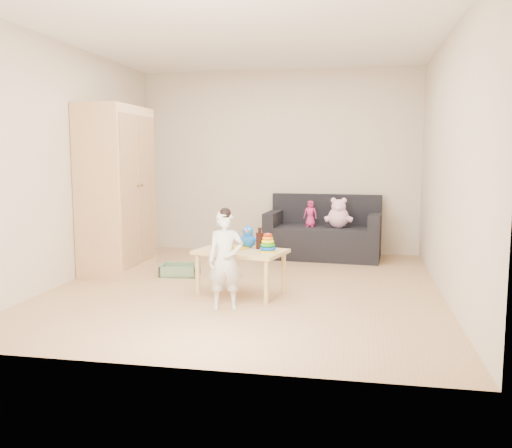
% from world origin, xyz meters
% --- Properties ---
extents(room, '(4.50, 4.50, 4.50)m').
position_xyz_m(room, '(0.00, 0.00, 1.30)').
color(room, tan).
rests_on(room, ground).
extents(wardrobe, '(0.55, 1.10, 1.98)m').
position_xyz_m(wardrobe, '(-1.72, 0.57, 0.99)').
color(wardrobe, '#E5B47E').
rests_on(wardrobe, ground).
extents(sofa, '(1.59, 0.88, 0.43)m').
position_xyz_m(sofa, '(0.68, 1.84, 0.22)').
color(sofa, black).
rests_on(sofa, ground).
extents(play_table, '(0.97, 0.74, 0.45)m').
position_xyz_m(play_table, '(-0.00, -0.29, 0.23)').
color(play_table, '#D2BD73').
rests_on(play_table, ground).
extents(storage_bin, '(0.46, 0.37, 0.13)m').
position_xyz_m(storage_bin, '(-0.89, 0.42, 0.06)').
color(storage_bin, gray).
rests_on(storage_bin, ground).
extents(toddler, '(0.37, 0.30, 0.88)m').
position_xyz_m(toddler, '(-0.03, -0.83, 0.44)').
color(toddler, silver).
rests_on(toddler, ground).
extents(pink_bear, '(0.35, 0.32, 0.34)m').
position_xyz_m(pink_bear, '(0.89, 1.78, 0.60)').
color(pink_bear, '#FFBBDA').
rests_on(pink_bear, sofa).
extents(doll, '(0.19, 0.13, 0.35)m').
position_xyz_m(doll, '(0.51, 1.78, 0.61)').
color(doll, '#DB2973').
rests_on(doll, sofa).
extents(ring_stacker, '(0.16, 0.16, 0.19)m').
position_xyz_m(ring_stacker, '(0.28, -0.36, 0.53)').
color(ring_stacker, yellow).
rests_on(ring_stacker, play_table).
extents(brown_bottle, '(0.07, 0.07, 0.22)m').
position_xyz_m(brown_bottle, '(0.17, -0.19, 0.55)').
color(brown_bottle, black).
rests_on(brown_bottle, play_table).
extents(blue_plush, '(0.21, 0.17, 0.23)m').
position_xyz_m(blue_plush, '(0.04, -0.13, 0.57)').
color(blue_plush, '#1C76FF').
rests_on(blue_plush, play_table).
extents(wooden_figure, '(0.06, 0.05, 0.11)m').
position_xyz_m(wooden_figure, '(-0.12, -0.29, 0.51)').
color(wooden_figure, '#592E1B').
rests_on(wooden_figure, play_table).
extents(yellow_book, '(0.23, 0.23, 0.01)m').
position_xyz_m(yellow_book, '(-0.05, -0.20, 0.46)').
color(yellow_book, yellow).
rests_on(yellow_book, play_table).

